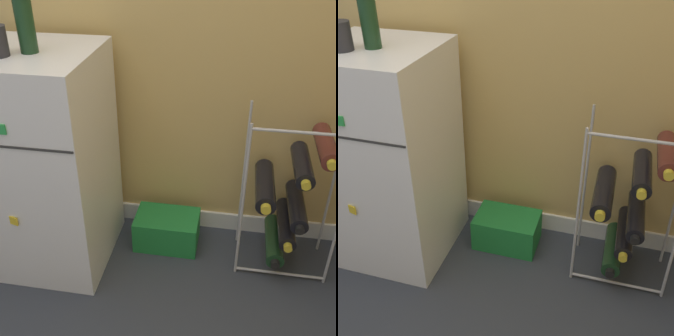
% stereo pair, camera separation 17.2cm
% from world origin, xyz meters
% --- Properties ---
extents(ground_plane, '(14.00, 14.00, 0.00)m').
position_xyz_m(ground_plane, '(0.00, 0.00, 0.00)').
color(ground_plane, '#333842').
extents(mini_fridge, '(0.48, 0.52, 0.95)m').
position_xyz_m(mini_fridge, '(-0.34, 0.33, 0.47)').
color(mini_fridge, white).
rests_on(mini_fridge, ground_plane).
extents(wine_rack, '(0.39, 0.33, 0.73)m').
position_xyz_m(wine_rack, '(0.67, 0.43, 0.36)').
color(wine_rack, '#B2B2B7').
rests_on(wine_rack, ground_plane).
extents(soda_box, '(0.29, 0.20, 0.16)m').
position_xyz_m(soda_box, '(0.15, 0.46, 0.08)').
color(soda_box, '#1E7F38').
rests_on(soda_box, ground_plane).
extents(fridge_top_cup, '(0.08, 0.08, 0.10)m').
position_xyz_m(fridge_top_cup, '(-0.40, 0.24, 1.00)').
color(fridge_top_cup, '#28282D').
rests_on(fridge_top_cup, mini_fridge).
extents(fridge_top_bottle, '(0.06, 0.06, 0.28)m').
position_xyz_m(fridge_top_bottle, '(-0.31, 0.30, 1.07)').
color(fridge_top_bottle, '#19381E').
rests_on(fridge_top_bottle, mini_fridge).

